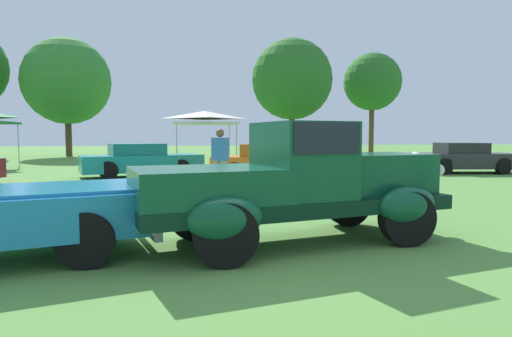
# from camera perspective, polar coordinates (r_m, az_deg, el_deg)

# --- Properties ---
(ground_plane) EXTENTS (120.00, 120.00, 0.00)m
(ground_plane) POSITION_cam_1_polar(r_m,az_deg,el_deg) (6.16, 1.39, -9.91)
(ground_plane) COLOR #568C3D
(feature_pickup_truck) EXTENTS (4.61, 2.46, 1.70)m
(feature_pickup_truck) POSITION_cam_1_polar(r_m,az_deg,el_deg) (6.14, 5.28, -1.74)
(feature_pickup_truck) COLOR black
(feature_pickup_truck) RESTS_ON ground_plane
(show_car_teal) EXTENTS (4.58, 2.78, 1.22)m
(show_car_teal) POSITION_cam_1_polar(r_m,az_deg,el_deg) (16.58, -14.82, 1.04)
(show_car_teal) COLOR teal
(show_car_teal) RESTS_ON ground_plane
(show_car_orange) EXTENTS (4.36, 2.65, 1.22)m
(show_car_orange) POSITION_cam_1_polar(r_m,az_deg,el_deg) (14.94, 2.03, 0.83)
(show_car_orange) COLOR orange
(show_car_orange) RESTS_ON ground_plane
(show_car_charcoal) EXTENTS (4.06, 2.27, 1.22)m
(show_car_charcoal) POSITION_cam_1_polar(r_m,az_deg,el_deg) (19.52, 25.58, 1.23)
(show_car_charcoal) COLOR #28282D
(show_car_charcoal) RESTS_ON ground_plane
(spectator_by_row) EXTENTS (0.46, 0.43, 1.69)m
(spectator_by_row) POSITION_cam_1_polar(r_m,az_deg,el_deg) (11.46, -4.72, 1.32)
(spectator_by_row) COLOR #9E998E
(spectator_by_row) RESTS_ON ground_plane
(canopy_tent_center_field) EXTENTS (3.05, 3.05, 2.71)m
(canopy_tent_center_field) POSITION_cam_1_polar(r_m,az_deg,el_deg) (21.55, -6.72, 6.74)
(canopy_tent_center_field) COLOR #B7B7BC
(canopy_tent_center_field) RESTS_ON ground_plane
(treeline_mid_left) EXTENTS (6.15, 6.15, 8.48)m
(treeline_mid_left) POSITION_cam_1_polar(r_m,az_deg,el_deg) (34.58, -23.54, 10.43)
(treeline_mid_left) COLOR #47331E
(treeline_mid_left) RESTS_ON ground_plane
(treeline_center) EXTENTS (6.34, 6.34, 9.10)m
(treeline_center) POSITION_cam_1_polar(r_m,az_deg,el_deg) (35.05, 4.74, 11.55)
(treeline_center) COLOR brown
(treeline_center) RESTS_ON ground_plane
(treeline_mid_right) EXTENTS (5.07, 5.07, 8.80)m
(treeline_mid_right) POSITION_cam_1_polar(r_m,az_deg,el_deg) (40.58, 14.99, 10.89)
(treeline_mid_right) COLOR brown
(treeline_mid_right) RESTS_ON ground_plane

